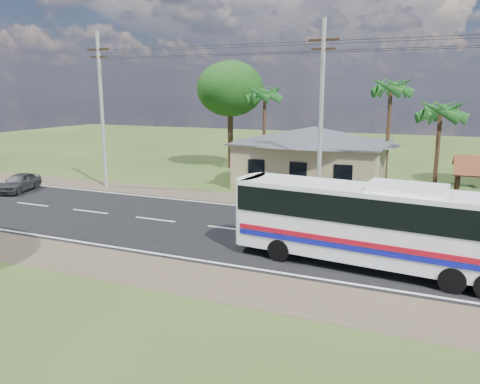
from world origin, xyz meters
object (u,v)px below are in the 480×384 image
object	(u,v)px
coach_bus	(380,220)
motorcycle	(412,213)
person	(391,209)
small_car	(19,182)

from	to	relation	value
coach_bus	motorcycle	size ratio (longest dim) A/B	7.03
coach_bus	person	xyz separation A→B (m)	(-0.13, 6.94, -1.18)
small_car	coach_bus	bearing A→B (deg)	-28.98
coach_bus	small_car	distance (m)	25.68
person	coach_bus	bearing A→B (deg)	74.64
coach_bus	motorcycle	distance (m)	8.17
coach_bus	small_car	xyz separation A→B (m)	(-25.07, 5.37, -1.37)
coach_bus	small_car	bearing A→B (deg)	173.60
motorcycle	small_car	distance (m)	26.06
motorcycle	person	bearing A→B (deg)	135.05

